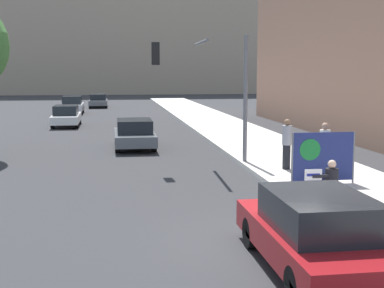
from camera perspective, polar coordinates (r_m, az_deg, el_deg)
The scene contains 13 objects.
ground_plane at distance 11.50m, azimuth 9.33°, elevation -10.82°, with size 160.00×160.00×0.00m, color #303033.
sidewalk_curb at distance 26.57m, azimuth 7.08°, elevation -0.01°, with size 4.40×90.00×0.15m, color beige.
building_backdrop_far at distance 90.73m, azimuth -7.75°, elevation 13.10°, with size 52.00×12.00×24.38m.
seated_protester at distance 14.19m, azimuth 14.71°, elevation -3.97°, with size 0.96×0.77×1.23m.
jogger_on_sidewalk at distance 18.00m, azimuth 13.95°, elevation -0.60°, with size 0.34×0.34×1.84m.
pedestrian_behind at distance 19.41m, azimuth 10.07°, elevation 0.05°, with size 0.34×0.34×1.80m.
protest_banner at distance 17.10m, azimuth 13.77°, elevation -1.31°, with size 2.06×0.06×1.62m.
traffic_light_pole at distance 20.50m, azimuth 1.82°, elevation 7.39°, with size 3.69×3.45×4.87m.
parked_car_curbside at distance 10.10m, azimuth 13.09°, elevation -9.19°, with size 1.88×4.50×1.48m.
car_on_road_nearest at distance 25.58m, azimuth -6.16°, elevation 1.11°, with size 1.87×4.51×1.38m.
car_on_road_midblock at distance 36.62m, azimuth -13.27°, elevation 2.96°, with size 1.73×4.67×1.40m.
car_on_road_distant at distance 47.24m, azimuth -12.64°, elevation 4.08°, with size 1.79×4.19×1.54m.
car_on_road_far_lane at distance 55.32m, azimuth -9.97°, elevation 4.59°, with size 1.80×4.76×1.36m.
Camera 1 is at (-3.39, -10.36, 3.64)m, focal length 50.00 mm.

